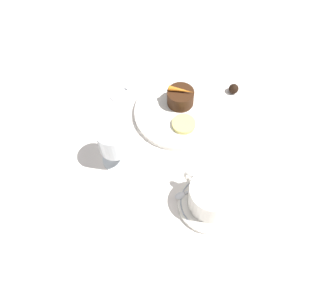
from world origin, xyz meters
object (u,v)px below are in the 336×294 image
(dessert_cake, at_px, (180,97))
(fork, at_px, (132,85))
(dinner_plate, at_px, (179,112))
(coffee_cup, at_px, (211,195))
(wine_glass, at_px, (114,142))

(dessert_cake, bearing_deg, fork, 12.96)
(dinner_plate, relative_size, fork, 1.17)
(fork, xyz_separation_m, dessert_cake, (-0.14, -0.03, 0.03))
(dinner_plate, height_order, fork, dinner_plate)
(coffee_cup, bearing_deg, dinner_plate, -34.27)
(wine_glass, relative_size, fork, 0.56)
(dinner_plate, xyz_separation_m, wine_glass, (0.02, 0.19, 0.06))
(wine_glass, bearing_deg, coffee_cup, -166.54)
(dinner_plate, height_order, dessert_cake, dessert_cake)
(fork, bearing_deg, coffee_cup, 160.62)
(coffee_cup, bearing_deg, fork, -19.38)
(coffee_cup, bearing_deg, wine_glass, 13.46)
(dinner_plate, relative_size, coffee_cup, 1.88)
(wine_glass, bearing_deg, dessert_cake, -90.63)
(wine_glass, xyz_separation_m, dessert_cake, (-0.00, -0.21, -0.04))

